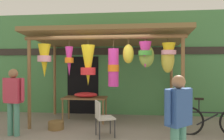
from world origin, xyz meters
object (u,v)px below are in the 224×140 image
object	(u,v)px
vendor_in_orange	(178,116)
customer_foreground	(13,96)
folding_chair	(102,115)
wicker_basket_by_table	(56,125)
display_table	(85,100)
flower_heap_on_table	(86,95)
parked_bicycle	(211,121)

from	to	relation	value
vendor_in_orange	customer_foreground	bearing A→B (deg)	157.12
vendor_in_orange	customer_foreground	xyz separation A→B (m)	(-3.55, 1.50, 0.05)
folding_chair	customer_foreground	xyz separation A→B (m)	(-2.11, -0.15, 0.43)
wicker_basket_by_table	customer_foreground	size ratio (longest dim) A/B	0.25
display_table	flower_heap_on_table	world-z (taller)	flower_heap_on_table
wicker_basket_by_table	vendor_in_orange	size ratio (longest dim) A/B	0.27
flower_heap_on_table	wicker_basket_by_table	distance (m)	1.30
flower_heap_on_table	vendor_in_orange	world-z (taller)	vendor_in_orange
vendor_in_orange	parked_bicycle	bearing A→B (deg)	60.93
flower_heap_on_table	folding_chair	size ratio (longest dim) A/B	0.84
flower_heap_on_table	display_table	bearing A→B (deg)	-179.49
display_table	wicker_basket_by_table	xyz separation A→B (m)	(-0.55, -0.92, -0.54)
parked_bicycle	folding_chair	bearing A→B (deg)	-171.48
flower_heap_on_table	folding_chair	bearing A→B (deg)	-63.35
vendor_in_orange	customer_foreground	distance (m)	3.85
flower_heap_on_table	customer_foreground	size ratio (longest dim) A/B	0.44
parked_bicycle	customer_foreground	size ratio (longest dim) A/B	1.10
display_table	parked_bicycle	world-z (taller)	parked_bicycle
display_table	vendor_in_orange	size ratio (longest dim) A/B	0.86
wicker_basket_by_table	parked_bicycle	distance (m)	3.88
flower_heap_on_table	wicker_basket_by_table	bearing A→B (deg)	-122.63
flower_heap_on_table	parked_bicycle	size ratio (longest dim) A/B	0.40
folding_chair	flower_heap_on_table	bearing A→B (deg)	116.65
flower_heap_on_table	vendor_in_orange	distance (m)	3.73
wicker_basket_by_table	vendor_in_orange	distance (m)	3.55
display_table	parked_bicycle	xyz separation A→B (m)	(3.31, -1.02, -0.30)
folding_chair	vendor_in_orange	size ratio (longest dim) A/B	0.56
wicker_basket_by_table	parked_bicycle	world-z (taller)	parked_bicycle
display_table	customer_foreground	distance (m)	2.09
vendor_in_orange	customer_foreground	world-z (taller)	customer_foreground
wicker_basket_by_table	customer_foreground	bearing A→B (deg)	-142.11
display_table	folding_chair	bearing A→B (deg)	-62.06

